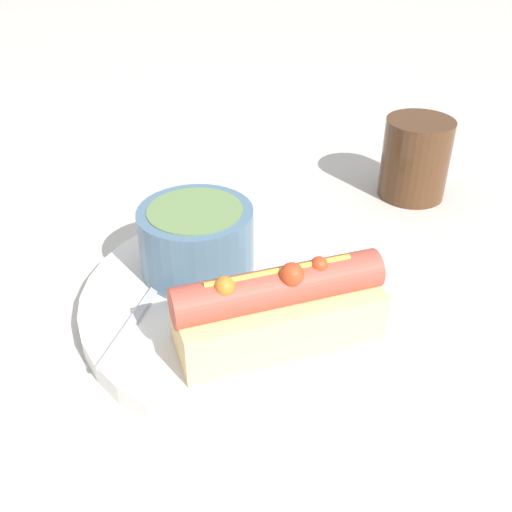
# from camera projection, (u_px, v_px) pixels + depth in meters

# --- Properties ---
(ground_plane) EXTENTS (4.00, 4.00, 0.00)m
(ground_plane) POSITION_uv_depth(u_px,v_px,m) (256.00, 306.00, 0.51)
(ground_plane) COLOR #BCB7AD
(dinner_plate) EXTENTS (0.29, 0.29, 0.02)m
(dinner_plate) POSITION_uv_depth(u_px,v_px,m) (256.00, 298.00, 0.51)
(dinner_plate) COLOR white
(dinner_plate) RESTS_ON ground_plane
(hot_dog) EXTENTS (0.16, 0.07, 0.07)m
(hot_dog) POSITION_uv_depth(u_px,v_px,m) (272.00, 310.00, 0.43)
(hot_dog) COLOR #E5C17F
(hot_dog) RESTS_ON dinner_plate
(soup_bowl) EXTENTS (0.10, 0.10, 0.06)m
(soup_bowl) POSITION_uv_depth(u_px,v_px,m) (197.00, 237.00, 0.51)
(soup_bowl) COLOR slate
(soup_bowl) RESTS_ON dinner_plate
(spoon) EXTENTS (0.10, 0.15, 0.01)m
(spoon) POSITION_uv_depth(u_px,v_px,m) (165.00, 273.00, 0.52)
(spoon) COLOR #B7B7BC
(spoon) RESTS_ON dinner_plate
(drinking_glass) EXTENTS (0.07, 0.07, 0.09)m
(drinking_glass) POSITION_uv_depth(u_px,v_px,m) (415.00, 159.00, 0.66)
(drinking_glass) COLOR #4C2D19
(drinking_glass) RESTS_ON ground_plane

